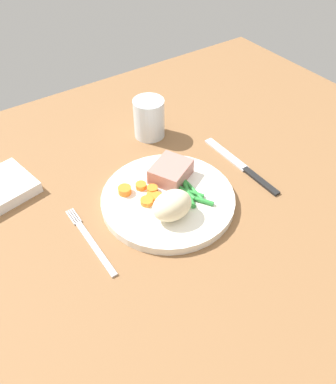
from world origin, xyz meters
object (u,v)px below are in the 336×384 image
dinner_plate (168,199)px  fork (90,241)px  meat_portion (171,171)px  napkin (1,188)px  water_glass (149,121)px  knife (242,167)px

dinner_plate → fork: 15.66cm
dinner_plate → meat_portion: (3.23, 3.77, 2.31)cm
dinner_plate → fork: size_ratio=1.44×
napkin → water_glass: bearing=-0.3°
fork → dinner_plate: bearing=4.4°
knife → water_glass: (-9.15, 19.77, 3.39)cm
fork → knife: 33.32cm
water_glass → napkin: size_ratio=0.78×
knife → meat_portion: bearing=161.5°
meat_portion → dinner_plate: bearing=-130.6°
meat_portion → fork: size_ratio=0.43×
water_glass → dinner_plate: bearing=-113.6°
fork → meat_portion: bearing=15.5°
napkin → fork: bearing=-67.7°
fork → knife: knife is taller
meat_portion → napkin: 31.44cm
knife → water_glass: size_ratio=2.42×
meat_portion → napkin: size_ratio=0.66×
meat_portion → knife: meat_portion is taller
dinner_plate → napkin: size_ratio=2.20×
water_glass → napkin: water_glass is taller
fork → knife: size_ratio=0.81×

